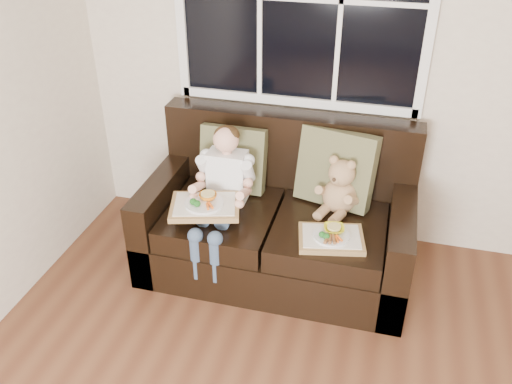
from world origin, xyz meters
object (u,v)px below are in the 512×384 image
(tray_left, at_px, (205,205))
(tray_right, at_px, (331,237))
(teddy_bear, at_px, (340,190))
(loveseat, at_px, (279,223))
(child, at_px, (223,183))

(tray_left, relative_size, tray_right, 1.13)
(tray_left, bearing_deg, teddy_bear, 7.74)
(loveseat, xyz_separation_m, tray_right, (0.38, -0.30, 0.17))
(loveseat, height_order, tray_right, loveseat)
(loveseat, bearing_deg, tray_left, -143.11)
(child, bearing_deg, loveseat, 18.94)
(tray_left, height_order, tray_right, tray_left)
(teddy_bear, distance_m, tray_right, 0.36)
(loveseat, height_order, tray_left, loveseat)
(tray_left, bearing_deg, tray_right, -15.45)
(loveseat, distance_m, tray_left, 0.56)
(child, bearing_deg, teddy_bear, 12.04)
(tray_left, bearing_deg, loveseat, 21.29)
(loveseat, bearing_deg, teddy_bear, 5.56)
(loveseat, relative_size, teddy_bear, 4.34)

